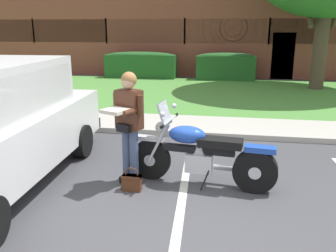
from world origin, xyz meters
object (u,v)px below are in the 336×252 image
at_px(motorcycle, 206,155).
at_px(hedge_center_left, 226,66).
at_px(rider_person, 128,119).
at_px(hedge_left, 141,65).
at_px(handbag, 132,181).
at_px(brick_building, 196,32).

xyz_separation_m(motorcycle, hedge_center_left, (0.05, 11.31, 0.16)).
relative_size(rider_person, hedge_left, 0.52).
xyz_separation_m(handbag, hedge_left, (-2.79, 11.68, 0.51)).
bearing_deg(handbag, motorcycle, 19.25).
bearing_deg(rider_person, handbag, -69.58).
xyz_separation_m(rider_person, hedge_center_left, (1.21, 11.40, -0.36)).
bearing_deg(hedge_left, motorcycle, -71.25).
xyz_separation_m(hedge_left, brick_building, (1.91, 6.37, 1.41)).
height_order(motorcycle, hedge_center_left, motorcycle).
height_order(rider_person, hedge_center_left, rider_person).
height_order(motorcycle, rider_person, rider_person).
distance_m(hedge_center_left, brick_building, 6.82).
distance_m(handbag, hedge_left, 12.02).
bearing_deg(rider_person, brick_building, 92.51).
relative_size(motorcycle, rider_person, 1.31).
height_order(motorcycle, brick_building, brick_building).
bearing_deg(rider_person, motorcycle, 4.33).
distance_m(rider_person, hedge_left, 11.72).
height_order(rider_person, handbag, rider_person).
bearing_deg(hedge_center_left, brick_building, 107.34).
distance_m(handbag, brick_building, 18.17).
bearing_deg(brick_building, hedge_center_left, -72.66).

